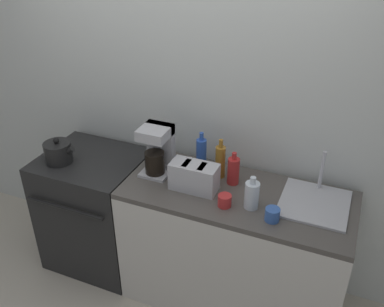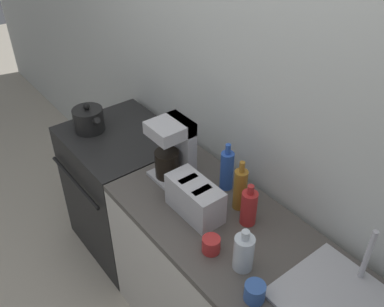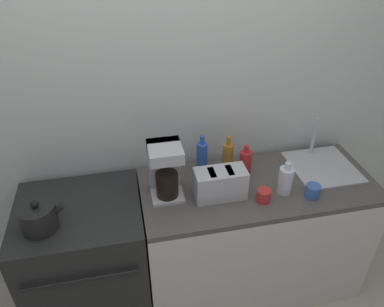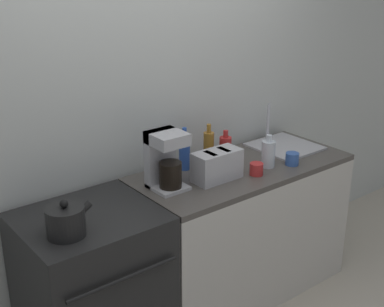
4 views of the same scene
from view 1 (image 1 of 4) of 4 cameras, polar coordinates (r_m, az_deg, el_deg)
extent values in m
plane|color=beige|center=(3.30, -5.92, -19.44)|extent=(12.00, 12.00, 0.00)
cube|color=silver|center=(3.02, -0.98, 6.62)|extent=(8.00, 0.05, 2.60)
cube|color=black|center=(3.42, -12.54, -7.33)|extent=(0.73, 0.64, 0.93)
cube|color=black|center=(3.17, -13.43, -0.81)|extent=(0.71, 0.62, 0.02)
cylinder|color=black|center=(3.17, -17.22, -1.30)|extent=(0.20, 0.20, 0.01)
cylinder|color=black|center=(2.99, -12.31, -2.60)|extent=(0.20, 0.20, 0.01)
cylinder|color=black|center=(3.35, -14.44, 0.89)|extent=(0.20, 0.20, 0.01)
cylinder|color=black|center=(3.18, -9.67, -0.21)|extent=(0.20, 0.20, 0.01)
cylinder|color=black|center=(3.06, -16.65, -6.98)|extent=(0.62, 0.02, 0.02)
cube|color=silver|center=(3.04, 5.56, -12.68)|extent=(1.47, 0.64, 0.89)
cube|color=#514C47|center=(2.75, 6.04, -5.58)|extent=(1.47, 0.64, 0.04)
cylinder|color=black|center=(3.15, -17.41, 0.14)|extent=(0.19, 0.19, 0.15)
sphere|color=black|center=(3.11, -17.68, 1.67)|extent=(0.04, 0.04, 0.04)
cylinder|color=black|center=(3.09, -16.18, 0.29)|extent=(0.11, 0.04, 0.09)
cube|color=#BCBCC1|center=(2.71, 0.29, -3.12)|extent=(0.30, 0.15, 0.18)
cube|color=black|center=(2.68, -0.75, -1.31)|extent=(0.04, 0.10, 0.01)
cube|color=black|center=(2.65, 1.35, -1.78)|extent=(0.04, 0.10, 0.01)
cube|color=#B7B7BC|center=(2.93, -4.69, -2.39)|extent=(0.19, 0.21, 0.02)
cube|color=#B7B7BC|center=(2.90, -4.16, 1.03)|extent=(0.19, 0.06, 0.34)
cube|color=#B7B7BC|center=(2.78, -4.95, 2.80)|extent=(0.19, 0.21, 0.07)
cylinder|color=black|center=(2.86, -5.00, -1.20)|extent=(0.13, 0.13, 0.15)
cube|color=#B7B7BC|center=(2.73, 15.99, -6.41)|extent=(0.41, 0.42, 0.01)
cylinder|color=silver|center=(2.80, 16.91, -2.25)|extent=(0.02, 0.02, 0.28)
cylinder|color=silver|center=(2.58, 7.97, -5.55)|extent=(0.09, 0.09, 0.17)
cylinder|color=silver|center=(2.52, 8.14, -3.57)|extent=(0.04, 0.04, 0.04)
cylinder|color=#9E6B23|center=(2.83, 3.78, -1.14)|extent=(0.07, 0.07, 0.22)
cylinder|color=#9E6B23|center=(2.76, 3.88, 1.34)|extent=(0.03, 0.03, 0.06)
cylinder|color=#B72828|center=(2.78, 5.53, -2.35)|extent=(0.08, 0.08, 0.18)
cylinder|color=#B72828|center=(2.72, 5.65, -0.34)|extent=(0.03, 0.03, 0.05)
cylinder|color=#2D56B7|center=(2.92, 1.25, -0.09)|extent=(0.07, 0.07, 0.22)
cylinder|color=#2D56B7|center=(2.85, 1.28, 2.30)|extent=(0.03, 0.03, 0.05)
cylinder|color=#3860B2|center=(2.53, 10.66, -8.00)|extent=(0.09, 0.09, 0.08)
cylinder|color=red|center=(2.60, 4.37, -6.28)|extent=(0.08, 0.08, 0.08)
camera|label=2|loc=(1.19, 42.44, 18.11)|focal=40.00mm
camera|label=3|loc=(1.46, -51.49, 14.95)|focal=35.00mm
camera|label=4|loc=(2.83, -69.90, 4.92)|focal=50.00mm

